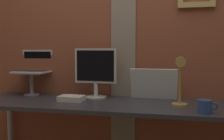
{
  "coord_description": "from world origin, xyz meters",
  "views": [
    {
      "loc": [
        0.38,
        -2.06,
        1.19
      ],
      "look_at": [
        -0.12,
        0.14,
        1.02
      ],
      "focal_mm": 44.46,
      "sensor_mm": 36.0,
      "label": 1
    }
  ],
  "objects_px": {
    "laptop": "(34,66)",
    "desk_lamp": "(180,76)",
    "coffee_mug": "(205,107)",
    "whiteboard_panel": "(154,84)",
    "monitor": "(96,69)"
  },
  "relations": [
    {
      "from": "coffee_mug",
      "to": "monitor",
      "type": "bearing_deg",
      "value": 154.91
    },
    {
      "from": "monitor",
      "to": "whiteboard_panel",
      "type": "distance_m",
      "value": 0.51
    },
    {
      "from": "monitor",
      "to": "whiteboard_panel",
      "type": "relative_size",
      "value": 1.1
    },
    {
      "from": "desk_lamp",
      "to": "monitor",
      "type": "bearing_deg",
      "value": 160.8
    },
    {
      "from": "desk_lamp",
      "to": "coffee_mug",
      "type": "distance_m",
      "value": 0.29
    },
    {
      "from": "monitor",
      "to": "coffee_mug",
      "type": "bearing_deg",
      "value": -25.09
    },
    {
      "from": "monitor",
      "to": "desk_lamp",
      "type": "height_order",
      "value": "monitor"
    },
    {
      "from": "desk_lamp",
      "to": "coffee_mug",
      "type": "height_order",
      "value": "desk_lamp"
    },
    {
      "from": "desk_lamp",
      "to": "coffee_mug",
      "type": "xyz_separation_m",
      "value": [
        0.16,
        -0.16,
        -0.18
      ]
    },
    {
      "from": "laptop",
      "to": "coffee_mug",
      "type": "height_order",
      "value": "laptop"
    },
    {
      "from": "monitor",
      "to": "whiteboard_panel",
      "type": "height_order",
      "value": "monitor"
    },
    {
      "from": "whiteboard_panel",
      "to": "desk_lamp",
      "type": "distance_m",
      "value": 0.36
    },
    {
      "from": "monitor",
      "to": "laptop",
      "type": "bearing_deg",
      "value": 174.33
    },
    {
      "from": "laptop",
      "to": "coffee_mug",
      "type": "distance_m",
      "value": 1.56
    },
    {
      "from": "laptop",
      "to": "desk_lamp",
      "type": "xyz_separation_m",
      "value": [
        1.31,
        -0.3,
        -0.03
      ]
    }
  ]
}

